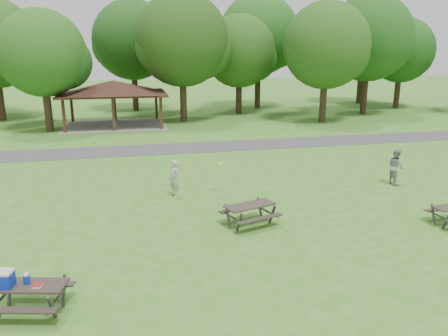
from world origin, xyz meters
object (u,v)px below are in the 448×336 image
(picnic_table_near, at_px, (21,287))
(frisbee_catcher, at_px, (396,167))
(frisbee_thrower, at_px, (174,179))
(picnic_table_middle, at_px, (250,209))

(picnic_table_near, bearing_deg, frisbee_catcher, 26.34)
(picnic_table_near, relative_size, frisbee_thrower, 1.27)
(picnic_table_near, height_order, frisbee_catcher, frisbee_catcher)
(picnic_table_near, relative_size, picnic_table_middle, 0.93)
(picnic_table_middle, distance_m, frisbee_catcher, 8.85)
(frisbee_catcher, bearing_deg, picnic_table_middle, 110.36)
(frisbee_thrower, bearing_deg, picnic_table_middle, 7.27)
(picnic_table_near, relative_size, frisbee_catcher, 1.21)
(picnic_table_middle, height_order, frisbee_catcher, frisbee_catcher)
(frisbee_catcher, bearing_deg, frisbee_thrower, 85.52)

